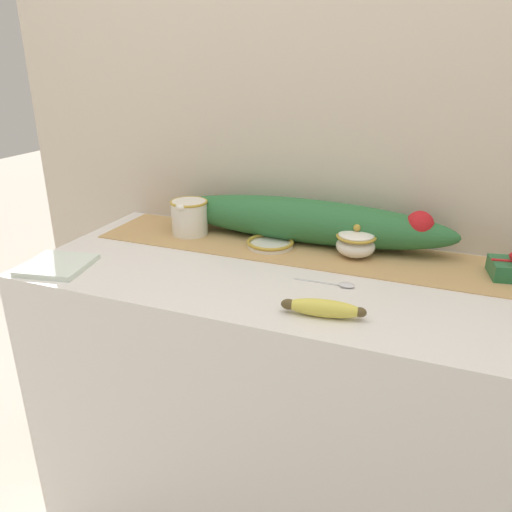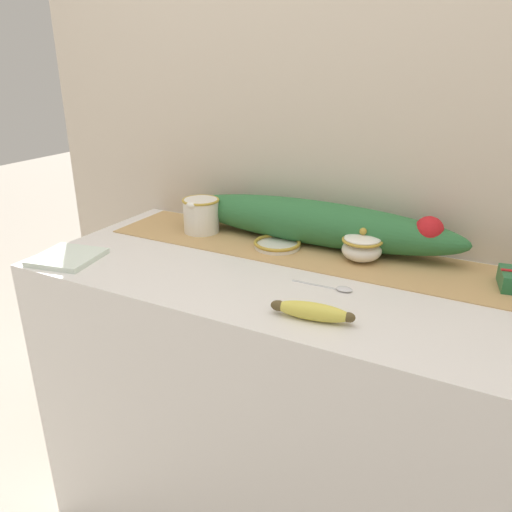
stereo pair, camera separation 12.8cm
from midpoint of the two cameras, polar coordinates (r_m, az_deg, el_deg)
countertop at (r=1.56m, az=4.90°, el=-17.27°), size 1.33×0.61×0.91m
back_wall at (r=1.54m, az=10.74°, el=12.71°), size 2.13×0.04×2.40m
table_runner at (r=1.46m, az=8.01°, el=0.59°), size 1.22×0.26×0.00m
cream_pitcher at (r=1.59m, az=-3.98°, el=4.76°), size 0.12×0.14×0.11m
sugar_bowl at (r=1.40m, az=14.58°, el=1.00°), size 0.11×0.11×0.09m
small_dish at (r=1.47m, az=4.93°, el=1.31°), size 0.14×0.14×0.02m
banana at (r=1.08m, az=9.82°, el=-6.33°), size 0.19×0.06×0.04m
spoon at (r=1.23m, az=12.61°, el=-3.73°), size 0.16×0.03×0.01m
napkin_stack at (r=1.46m, az=-18.43°, el=-0.19°), size 0.19×0.19×0.01m
poinsettia_garland at (r=1.50m, az=9.22°, el=3.81°), size 0.88×0.14×0.13m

